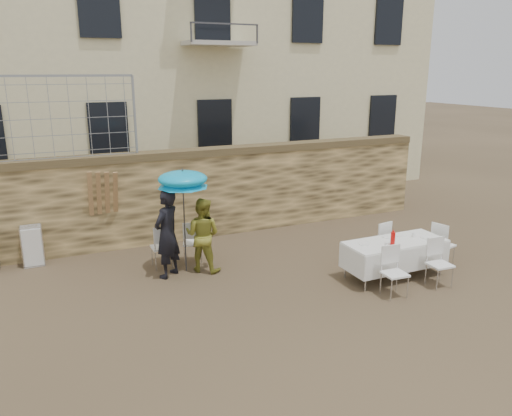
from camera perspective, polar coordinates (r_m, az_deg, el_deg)
name	(u,v)px	position (r m, az deg, el deg)	size (l,w,h in m)	color
ground	(288,322)	(8.69, 3.66, -12.83)	(80.00, 80.00, 0.00)	brown
stone_wall	(196,194)	(12.65, -6.89, 1.59)	(13.00, 0.50, 2.20)	olive
chain_link_fence	(61,119)	(11.79, -21.43, 9.50)	(3.20, 0.06, 1.80)	gray
man_suit	(167,234)	(10.26, -10.13, -2.91)	(0.67, 0.44, 1.84)	black
woman_dress	(203,235)	(10.49, -6.13, -3.08)	(0.77, 0.60, 1.58)	gold
umbrella	(183,182)	(10.18, -8.36, 2.95)	(1.04, 1.04, 2.05)	#3F3F44
couple_chair_left	(162,246)	(10.91, -10.75, -4.27)	(0.48, 0.48, 0.96)	white
couple_chair_right	(193,241)	(11.08, -7.23, -3.80)	(0.48, 0.48, 0.96)	white
banquet_table	(395,243)	(10.53, 15.64, -3.87)	(2.10, 0.85, 0.78)	white
soda_bottle	(393,238)	(10.24, 15.38, -3.37)	(0.09, 0.09, 0.26)	red
table_chair_front_left	(395,272)	(9.71, 15.60, -7.11)	(0.48, 0.48, 0.96)	white
table_chair_front_right	(440,263)	(10.42, 20.30, -5.95)	(0.48, 0.48, 0.96)	white
table_chair_back	(378,241)	(11.31, 13.76, -3.73)	(0.48, 0.48, 0.96)	white
table_chair_side	(443,244)	(11.59, 20.59, -3.83)	(0.48, 0.48, 0.96)	white
chair_stack_right	(32,243)	(11.98, -24.19, -3.69)	(0.46, 0.47, 0.92)	white
wood_planks	(105,211)	(11.97, -16.85, -0.28)	(0.70, 0.20, 2.00)	#A37749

